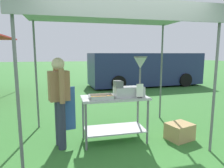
{
  "coord_description": "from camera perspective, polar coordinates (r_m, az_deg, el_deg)",
  "views": [
    {
      "loc": [
        -0.92,
        -2.71,
        1.68
      ],
      "look_at": [
        -0.0,
        1.09,
        1.09
      ],
      "focal_mm": 32.34,
      "sensor_mm": 36.0,
      "label": 1
    }
  ],
  "objects": [
    {
      "name": "supply_crate",
      "position": [
        4.29,
        18.54,
        -12.6
      ],
      "size": [
        0.56,
        0.51,
        0.32
      ],
      "color": "tan",
      "rests_on": "ground"
    },
    {
      "name": "donut_fryer",
      "position": [
        3.83,
        5.53,
        0.52
      ],
      "size": [
        0.63,
        0.28,
        0.76
      ],
      "color": "#B7B7BC",
      "rests_on": "donut_cart"
    },
    {
      "name": "menu_sign",
      "position": [
        3.72,
        7.86,
        -2.22
      ],
      "size": [
        0.13,
        0.05,
        0.26
      ],
      "color": "black",
      "rests_on": "donut_cart"
    },
    {
      "name": "vendor",
      "position": [
        3.67,
        -14.57,
        -3.84
      ],
      "size": [
        0.47,
        0.54,
        1.61
      ],
      "color": "#2D3347",
      "rests_on": "ground"
    },
    {
      "name": "ground_plane",
      "position": [
        8.92,
        -7.35,
        -2.28
      ],
      "size": [
        70.0,
        70.0,
        0.0
      ],
      "primitive_type": "plane",
      "color": "#33702D"
    },
    {
      "name": "van_navy",
      "position": [
        10.72,
        9.43,
        4.25
      ],
      "size": [
        5.88,
        2.35,
        1.69
      ],
      "color": "navy",
      "rests_on": "ground"
    },
    {
      "name": "stall_canopy",
      "position": [
        3.87,
        0.37,
        18.4
      ],
      "size": [
        3.22,
        2.1,
        2.43
      ],
      "color": "slate",
      "rests_on": "ground"
    },
    {
      "name": "donut_tray",
      "position": [
        3.63,
        -3.0,
        -3.83
      ],
      "size": [
        0.42,
        0.29,
        0.07
      ],
      "color": "#B7B7BC",
      "rests_on": "donut_cart"
    },
    {
      "name": "donut_cart",
      "position": [
        3.86,
        0.7,
        -7.17
      ],
      "size": [
        1.24,
        0.62,
        0.87
      ],
      "color": "#B7B7BC",
      "rests_on": "ground"
    }
  ]
}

